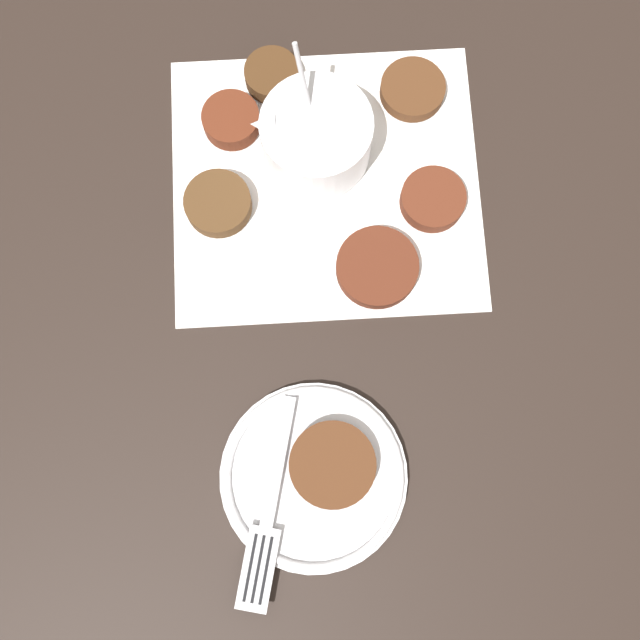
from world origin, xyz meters
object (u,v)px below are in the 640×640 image
(serving_plate, at_px, (314,477))
(fork, at_px, (266,525))
(fritter_on_plate, at_px, (332,465))
(sauce_bowl, at_px, (317,139))

(serving_plate, height_order, fork, fork)
(serving_plate, distance_m, fritter_on_plate, 0.03)
(sauce_bowl, height_order, serving_plate, sauce_bowl)
(fritter_on_plate, bearing_deg, fork, 45.18)
(fritter_on_plate, xyz_separation_m, fork, (0.06, 0.06, -0.00))
(sauce_bowl, height_order, fork, sauce_bowl)
(sauce_bowl, xyz_separation_m, fritter_on_plate, (-0.03, 0.31, -0.01))
(sauce_bowl, distance_m, fork, 0.37)
(sauce_bowl, distance_m, fritter_on_plate, 0.32)
(serving_plate, relative_size, fork, 0.90)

